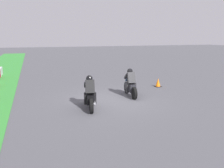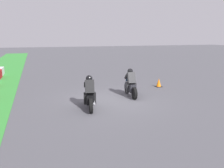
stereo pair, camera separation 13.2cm
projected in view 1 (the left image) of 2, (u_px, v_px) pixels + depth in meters
name	position (u px, v px, depth m)	size (l,w,h in m)	color
ground_plane	(111.00, 101.00, 11.76)	(120.00, 120.00, 0.00)	#4F4F55
rider_lane_a	(130.00, 85.00, 12.53)	(2.04, 0.58, 1.51)	black
rider_lane_b	(90.00, 95.00, 10.39)	(2.04, 0.60, 1.51)	black
traffic_cone	(158.00, 83.00, 14.92)	(0.40, 0.40, 0.56)	black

